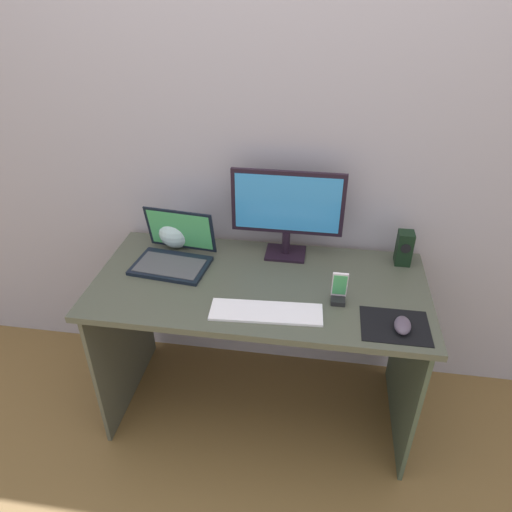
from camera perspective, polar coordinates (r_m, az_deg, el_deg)
name	(u,v)px	position (r m, az deg, el deg)	size (l,w,h in m)	color
ground_plane	(259,404)	(2.47, 0.37, -17.62)	(8.00, 8.00, 0.00)	brown
wall_back	(273,137)	(2.08, 2.06, 14.24)	(6.00, 0.04, 2.50)	#A49CA9
desk	(259,312)	(2.06, 0.43, -6.87)	(1.39, 0.67, 0.75)	#484B3D
monitor	(287,209)	(2.04, 3.83, 5.70)	(0.49, 0.14, 0.41)	black
speaker_right	(404,248)	(2.15, 17.60, 0.93)	(0.07, 0.07, 0.15)	black
laptop	(174,253)	(2.10, -9.96, 0.31)	(0.35, 0.30, 0.22)	black
fishbowl	(176,230)	(2.21, -9.67, 3.19)	(0.17, 0.17, 0.17)	silver
keyboard_external	(266,312)	(1.80, 1.24, -6.84)	(0.43, 0.13, 0.01)	white
mousepad	(395,326)	(1.82, 16.57, -8.15)	(0.25, 0.20, 0.00)	black
mouse	(403,325)	(1.79, 17.42, -8.05)	(0.06, 0.10, 0.04)	#4F4254
phone_in_dock	(339,292)	(1.86, 10.06, -4.31)	(0.06, 0.05, 0.14)	black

